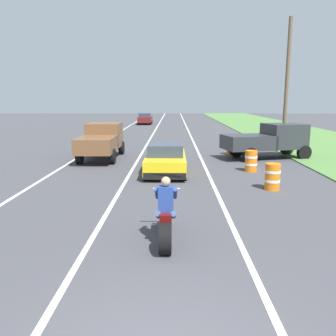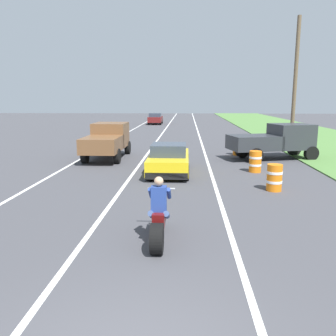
{
  "view_description": "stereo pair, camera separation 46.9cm",
  "coord_description": "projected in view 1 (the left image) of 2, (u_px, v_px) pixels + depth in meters",
  "views": [
    {
      "loc": [
        0.2,
        -3.79,
        3.38
      ],
      "look_at": [
        0.01,
        8.29,
        1.0
      ],
      "focal_mm": 37.57,
      "sensor_mm": 36.0,
      "label": 1
    },
    {
      "loc": [
        0.67,
        -3.78,
        3.38
      ],
      "look_at": [
        0.01,
        8.29,
        1.0
      ],
      "focal_mm": 37.57,
      "sensor_mm": 36.0,
      "label": 2
    }
  ],
  "objects": [
    {
      "name": "lane_stripe_left_solid",
      "position": [
        92.0,
        149.0,
        24.08
      ],
      "size": [
        0.14,
        120.0,
        0.01
      ],
      "primitive_type": "cube",
      "color": "white",
      "rests_on": "ground"
    },
    {
      "name": "lane_stripe_right_solid",
      "position": [
        197.0,
        149.0,
        23.97
      ],
      "size": [
        0.14,
        120.0,
        0.01
      ],
      "primitive_type": "cube",
      "color": "white",
      "rests_on": "ground"
    },
    {
      "name": "lane_stripe_centre_dashed",
      "position": [
        144.0,
        149.0,
        24.02
      ],
      "size": [
        0.14,
        120.0,
        0.01
      ],
      "primitive_type": "cube",
      "color": "white",
      "rests_on": "ground"
    },
    {
      "name": "motorcycle_with_rider",
      "position": [
        166.0,
        219.0,
        8.3
      ],
      "size": [
        0.7,
        2.21,
        1.62
      ],
      "color": "black",
      "rests_on": "ground"
    },
    {
      "name": "sports_car_yellow",
      "position": [
        166.0,
        159.0,
        16.24
      ],
      "size": [
        1.84,
        4.3,
        1.37
      ],
      "color": "yellow",
      "rests_on": "ground"
    },
    {
      "name": "pickup_truck_left_lane_brown",
      "position": [
        102.0,
        140.0,
        19.96
      ],
      "size": [
        2.02,
        4.8,
        1.98
      ],
      "color": "brown",
      "rests_on": "ground"
    },
    {
      "name": "pickup_truck_right_shoulder_dark_grey",
      "position": [
        269.0,
        139.0,
        20.12
      ],
      "size": [
        5.14,
        3.14,
        1.98
      ],
      "color": "#2D3035",
      "rests_on": "ground"
    },
    {
      "name": "utility_pole_roadside",
      "position": [
        287.0,
        86.0,
        22.25
      ],
      "size": [
        0.24,
        0.24,
        8.33
      ],
      "primitive_type": "cylinder",
      "color": "brown",
      "rests_on": "ground"
    },
    {
      "name": "construction_barrel_nearest",
      "position": [
        272.0,
        177.0,
        13.23
      ],
      "size": [
        0.58,
        0.58,
        1.0
      ],
      "color": "orange",
      "rests_on": "ground"
    },
    {
      "name": "construction_barrel_mid",
      "position": [
        251.0,
        161.0,
        16.57
      ],
      "size": [
        0.58,
        0.58,
        1.0
      ],
      "color": "orange",
      "rests_on": "ground"
    },
    {
      "name": "construction_barrel_far",
      "position": [
        231.0,
        147.0,
        21.57
      ],
      "size": [
        0.58,
        0.58,
        1.0
      ],
      "color": "orange",
      "rests_on": "ground"
    },
    {
      "name": "distant_car_far_ahead",
      "position": [
        145.0,
        118.0,
        47.45
      ],
      "size": [
        1.8,
        4.0,
        1.5
      ],
      "color": "maroon",
      "rests_on": "ground"
    }
  ]
}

